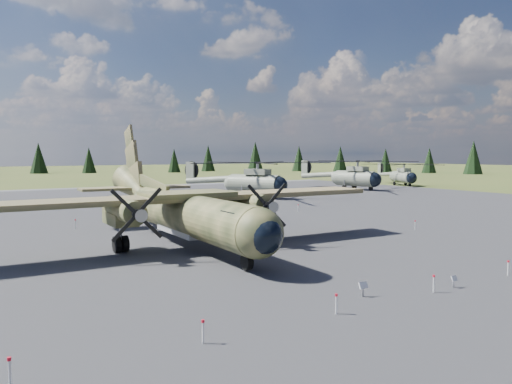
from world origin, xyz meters
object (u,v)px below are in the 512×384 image
helicopter_near (254,172)px  helicopter_far (403,170)px  helicopter_mid (355,169)px  transport_plane (182,206)px

helicopter_near → helicopter_far: helicopter_near is taller
helicopter_near → helicopter_mid: 24.51m
helicopter_far → transport_plane: bearing=-130.8°
transport_plane → helicopter_near: bearing=51.7°
transport_plane → helicopter_near: (24.04, 29.16, 1.00)m
helicopter_near → helicopter_far: bearing=-13.1°
helicopter_mid → helicopter_near: bearing=-179.3°
transport_plane → helicopter_near: size_ratio=1.05×
helicopter_near → helicopter_mid: (24.07, 4.62, -0.04)m
helicopter_mid → transport_plane: bearing=-155.1°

